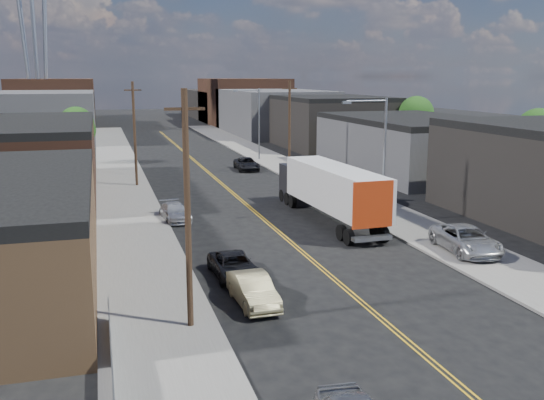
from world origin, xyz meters
TOP-DOWN VIEW (x-y plane):
  - ground at (0.00, 60.00)m, footprint 260.00×260.00m
  - centerline at (0.00, 45.00)m, footprint 0.32×120.00m
  - sidewalk_left at (-9.50, 45.00)m, footprint 5.00×140.00m
  - sidewalk_right at (9.50, 45.00)m, footprint 5.00×140.00m
  - warehouse_brown at (-18.00, 44.00)m, footprint 12.00×26.00m
  - industrial_right_b at (22.00, 46.00)m, footprint 14.00×24.00m
  - industrial_right_c at (22.00, 72.00)m, footprint 14.00×22.00m
  - skyline_left_a at (-20.00, 95.00)m, footprint 16.00×30.00m
  - skyline_right_a at (20.00, 95.00)m, footprint 16.00×30.00m
  - skyline_left_b at (-20.00, 120.00)m, footprint 16.00×26.00m
  - skyline_right_b at (20.00, 120.00)m, footprint 16.00×26.00m
  - skyline_left_c at (-20.00, 140.00)m, footprint 16.00×40.00m
  - skyline_right_c at (20.00, 140.00)m, footprint 16.00×40.00m
  - streetlight_near at (7.60, 25.00)m, footprint 3.39×0.25m
  - streetlight_far at (7.60, 60.00)m, footprint 3.39×0.25m
  - utility_pole_left_near at (-8.20, 10.00)m, footprint 1.60×0.26m
  - utility_pole_left_far at (-8.20, 45.00)m, footprint 1.60×0.26m
  - utility_pole_right at (8.20, 48.00)m, footprint 1.60×0.26m
  - tree_left_far at (-13.94, 62.00)m, footprint 4.35×4.20m
  - tree_right_near at (30.06, 36.00)m, footprint 4.60×4.48m
  - tree_right_far at (30.06, 60.00)m, footprint 4.85×4.76m
  - semi_truck at (4.50, 27.16)m, footprint 3.29×16.04m
  - car_left_b at (-5.00, 11.92)m, footprint 1.71×4.43m
  - car_left_c at (-5.01, 16.00)m, footprint 2.24×4.62m
  - car_left_d at (-6.40, 29.86)m, footprint 2.19×4.54m
  - car_right_lot_a at (9.24, 16.35)m, footprint 3.07×5.78m
  - car_right_lot_b at (9.64, 29.80)m, footprint 4.97×5.99m
  - car_right_lot_c at (9.55, 41.25)m, footprint 2.90×4.47m
  - car_ahead_truck at (4.50, 52.34)m, footprint 2.57×5.18m

SIDE VIEW (x-z plane):
  - ground at x=0.00m, z-range 0.00..0.00m
  - centerline at x=0.00m, z-range 0.00..0.01m
  - sidewalk_left at x=-9.50m, z-range 0.00..0.15m
  - sidewalk_right at x=9.50m, z-range 0.00..0.15m
  - car_left_c at x=-5.01m, z-range 0.00..1.27m
  - car_left_d at x=-6.40m, z-range 0.00..1.27m
  - car_ahead_truck at x=4.50m, z-range 0.00..1.41m
  - car_left_b at x=-5.00m, z-range 0.00..1.44m
  - car_right_lot_c at x=9.55m, z-range 0.15..1.56m
  - car_right_lot_a at x=9.24m, z-range 0.15..1.70m
  - car_right_lot_b at x=9.64m, z-range 0.15..1.79m
  - semi_truck at x=4.50m, z-range 0.29..4.47m
  - industrial_right_b at x=22.00m, z-range 0.00..6.10m
  - warehouse_brown at x=-18.00m, z-range 0.00..6.60m
  - skyline_left_c at x=-20.00m, z-range 0.00..7.00m
  - skyline_right_c at x=20.00m, z-range 0.00..7.00m
  - industrial_right_c at x=22.00m, z-range 0.00..7.60m
  - skyline_left_a at x=-20.00m, z-range 0.00..8.00m
  - skyline_right_a at x=20.00m, z-range 0.00..8.00m
  - tree_left_far at x=-13.94m, z-range 1.08..8.05m
  - tree_right_near at x=30.06m, z-range 1.15..8.59m
  - skyline_left_b at x=-20.00m, z-range 0.00..10.00m
  - skyline_right_b at x=20.00m, z-range 0.00..10.00m
  - utility_pole_left_near at x=-8.20m, z-range 0.14..10.14m
  - utility_pole_left_far at x=-8.20m, z-range 0.14..10.14m
  - utility_pole_right at x=8.20m, z-range 0.14..10.14m
  - tree_right_far at x=30.06m, z-range 1.22..9.13m
  - streetlight_near at x=7.60m, z-range 0.83..9.83m
  - streetlight_far at x=7.60m, z-range 0.83..9.83m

